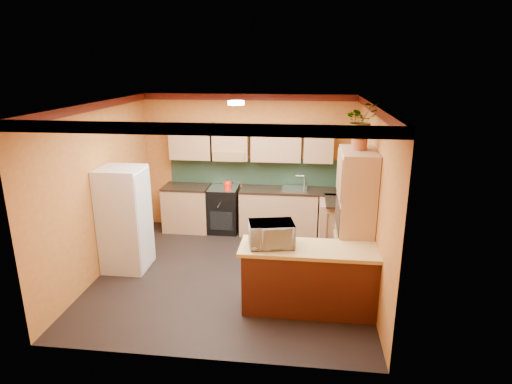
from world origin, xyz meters
TOP-DOWN VIEW (x-y plane):
  - room_shell at (0.02, 0.28)m, footprint 4.24×4.24m
  - base_cabinets_back at (0.15, 1.80)m, footprint 3.65×0.60m
  - countertop_back at (0.15, 1.80)m, footprint 3.65×0.62m
  - stove at (-0.47, 1.80)m, footprint 0.58×0.58m
  - kettle at (-0.37, 1.75)m, footprint 0.22×0.22m
  - sink at (0.93, 1.80)m, footprint 0.48×0.40m
  - base_cabinets_right at (1.80, 1.22)m, footprint 0.60×0.80m
  - countertop_right at (1.80, 1.22)m, footprint 0.62×0.80m
  - fridge at (-1.75, 0.02)m, footprint 0.68×0.66m
  - pantry at (1.85, -0.18)m, footprint 0.48×0.90m
  - fern_pot at (1.85, -0.13)m, footprint 0.22×0.22m
  - fern at (1.85, -0.13)m, footprint 0.57×0.54m
  - breakfast_bar at (1.23, -0.91)m, footprint 1.80×0.55m
  - bar_top at (1.23, -0.91)m, footprint 1.90×0.65m
  - microwave at (0.70, -0.91)m, footprint 0.66×0.51m

SIDE VIEW (x-z plane):
  - base_cabinets_back at x=0.15m, z-range 0.00..0.88m
  - base_cabinets_right at x=1.80m, z-range 0.00..0.88m
  - breakfast_bar at x=1.23m, z-range 0.00..0.88m
  - stove at x=-0.47m, z-range 0.00..0.91m
  - fridge at x=-1.75m, z-range 0.00..1.70m
  - countertop_back at x=0.15m, z-range 0.88..0.92m
  - countertop_right at x=1.80m, z-range 0.88..0.92m
  - bar_top at x=1.23m, z-range 0.88..0.93m
  - sink at x=0.93m, z-range 0.92..0.95m
  - kettle at x=-0.37m, z-range 0.91..1.09m
  - pantry at x=1.85m, z-range 0.00..2.10m
  - microwave at x=0.70m, z-range 0.93..1.26m
  - room_shell at x=0.02m, z-range 0.73..3.45m
  - fern_pot at x=1.85m, z-range 2.10..2.26m
  - fern at x=1.85m, z-range 2.26..2.76m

